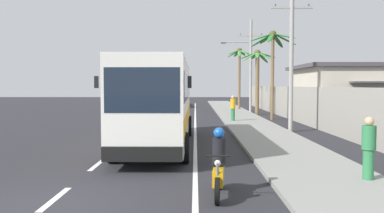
% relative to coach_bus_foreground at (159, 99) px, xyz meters
% --- Properties ---
extents(ground_plane, '(160.00, 160.00, 0.00)m').
position_rel_coach_bus_foreground_xyz_m(ground_plane, '(-1.68, -8.52, -2.01)').
color(ground_plane, '#28282D').
extents(sidewalk_kerb, '(3.20, 90.00, 0.14)m').
position_rel_coach_bus_foreground_xyz_m(sidewalk_kerb, '(5.12, 1.48, -1.94)').
color(sidewalk_kerb, gray).
rests_on(sidewalk_kerb, ground).
extents(lane_markings, '(3.38, 71.00, 0.01)m').
position_rel_coach_bus_foreground_xyz_m(lane_markings, '(0.36, 6.26, -2.01)').
color(lane_markings, white).
rests_on(lane_markings, ground).
extents(boundary_wall, '(0.24, 60.00, 2.52)m').
position_rel_coach_bus_foreground_xyz_m(boundary_wall, '(8.92, 5.48, -0.75)').
color(boundary_wall, '#9E998E').
rests_on(boundary_wall, ground).
extents(coach_bus_foreground, '(2.91, 11.26, 3.87)m').
position_rel_coach_bus_foreground_xyz_m(coach_bus_foreground, '(0.00, 0.00, 0.00)').
color(coach_bus_foreground, silver).
rests_on(coach_bus_foreground, ground).
extents(coach_bus_far_lane, '(3.38, 10.81, 3.62)m').
position_rel_coach_bus_foreground_xyz_m(coach_bus_far_lane, '(-3.51, 32.07, -0.13)').
color(coach_bus_far_lane, gold).
rests_on(coach_bus_far_lane, ground).
extents(motorcycle_beside_bus, '(0.56, 1.96, 1.61)m').
position_rel_coach_bus_foreground_xyz_m(motorcycle_beside_bus, '(2.11, -7.96, -1.36)').
color(motorcycle_beside_bus, black).
rests_on(motorcycle_beside_bus, ground).
extents(pedestrian_near_kerb, '(0.36, 0.36, 1.65)m').
position_rel_coach_bus_foreground_xyz_m(pedestrian_near_kerb, '(6.11, -6.87, -1.00)').
color(pedestrian_near_kerb, '#2D7A47').
rests_on(pedestrian_near_kerb, sidewalk_kerb).
extents(pedestrian_midwalk, '(0.36, 0.36, 1.77)m').
position_rel_coach_bus_foreground_xyz_m(pedestrian_midwalk, '(4.19, 10.83, -0.94)').
color(pedestrian_midwalk, '#2D7A47').
rests_on(pedestrian_midwalk, sidewalk_kerb).
extents(utility_pole_mid, '(2.30, 0.24, 8.31)m').
position_rel_coach_bus_foreground_xyz_m(utility_pole_mid, '(6.91, 5.26, 2.33)').
color(utility_pole_mid, '#9E9E99').
rests_on(utility_pole_mid, ground).
extents(utility_pole_far, '(4.00, 0.24, 8.67)m').
position_rel_coach_bus_foreground_xyz_m(utility_pole_far, '(6.60, 20.41, 2.65)').
color(utility_pole_far, '#9E9E99').
rests_on(utility_pole_far, ground).
extents(palm_second, '(2.74, 2.63, 6.47)m').
position_rel_coach_bus_foreground_xyz_m(palm_second, '(6.12, 24.76, 2.82)').
color(palm_second, brown).
rests_on(palm_second, ground).
extents(palm_third, '(3.64, 3.54, 6.72)m').
position_rel_coach_bus_foreground_xyz_m(palm_third, '(7.37, 13.31, 3.16)').
color(palm_third, brown).
rests_on(palm_third, ground).
extents(palm_fourth, '(3.19, 3.25, 5.72)m').
position_rel_coach_bus_foreground_xyz_m(palm_fourth, '(7.01, 18.26, 2.02)').
color(palm_fourth, brown).
rests_on(palm_fourth, ground).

